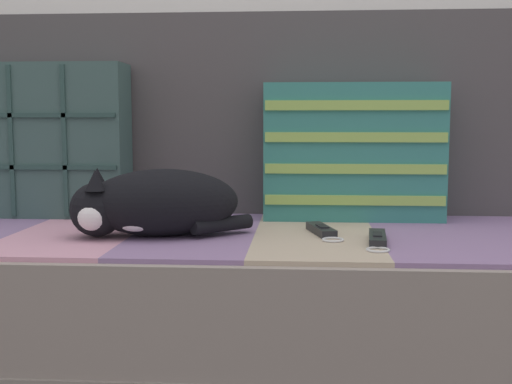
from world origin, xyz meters
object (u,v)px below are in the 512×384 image
Objects in this scene: sleeping_cat at (150,204)px; game_remote_far at (377,239)px; throw_pillow_quilted at (48,141)px; game_remote_near at (322,230)px; couch at (257,312)px; throw_pillow_striped at (353,152)px.

game_remote_far is (0.51, -0.04, -0.07)m from sleeping_cat.
sleeping_cat is at bearing -39.84° from throw_pillow_quilted.
game_remote_far is (0.12, -0.10, 0.00)m from game_remote_near.
game_remote_far is at bearing -21.36° from throw_pillow_quilted.
couch is 0.39m from game_remote_far.
throw_pillow_striped is 0.31m from game_remote_near.
couch is 0.75m from throw_pillow_quilted.
throw_pillow_quilted is 0.96m from game_remote_far.
throw_pillow_quilted is 2.17× the size of game_remote_far.
throw_pillow_striped reaches higher than game_remote_near.
couch is 4.09× the size of throw_pillow_quilted.
throw_pillow_striped is at bearing -0.04° from throw_pillow_quilted.
game_remote_far is (0.03, -0.34, -0.17)m from throw_pillow_striped.
throw_pillow_quilted is at bearing 163.25° from couch.
game_remote_near and game_remote_far have the same top height.
couch is 0.28m from game_remote_near.
throw_pillow_quilted is at bearing 179.96° from throw_pillow_striped.
game_remote_near is at bearing 8.11° from sleeping_cat.
throw_pillow_quilted is at bearing 158.64° from game_remote_far.
throw_pillow_striped is 1.16× the size of sleeping_cat.
couch is 4.42× the size of sleeping_cat.
throw_pillow_striped is (0.25, 0.18, 0.39)m from couch.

